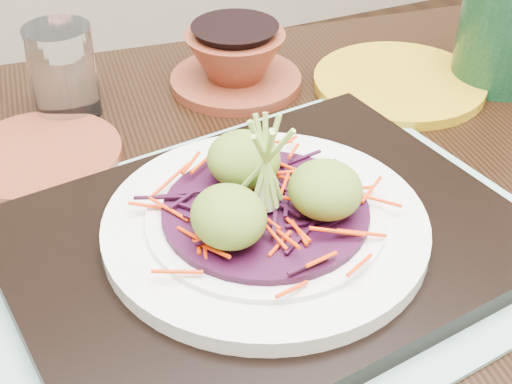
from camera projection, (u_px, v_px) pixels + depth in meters
name	position (u px, v px, depth m)	size (l,w,h in m)	color
dining_table	(277.00, 283.00, 0.76)	(1.31, 0.95, 0.76)	black
placemat	(265.00, 251.00, 0.65)	(0.51, 0.40, 0.00)	#84AA96
serving_tray	(265.00, 241.00, 0.64)	(0.44, 0.33, 0.02)	black
white_plate	(265.00, 224.00, 0.63)	(0.29, 0.29, 0.02)	silver
cabbage_bed	(265.00, 211.00, 0.62)	(0.18, 0.18, 0.01)	#300925
carrot_julienne	(266.00, 203.00, 0.61)	(0.22, 0.22, 0.01)	red
guacamole_scoops	(266.00, 188.00, 0.60)	(0.16, 0.14, 0.05)	olive
scallion_garnish	(266.00, 166.00, 0.59)	(0.07, 0.07, 0.10)	#90B648
terracotta_side_plate	(41.00, 156.00, 0.76)	(0.17, 0.17, 0.01)	maroon
water_glass	(63.00, 72.00, 0.82)	(0.08, 0.08, 0.11)	white
terracotta_bowl_set	(236.00, 63.00, 0.89)	(0.22, 0.22, 0.07)	maroon
yellow_plate	(399.00, 82.00, 0.90)	(0.21, 0.21, 0.01)	#A27D12
green_jar	(506.00, 31.00, 0.87)	(0.12, 0.12, 0.13)	#153D1E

